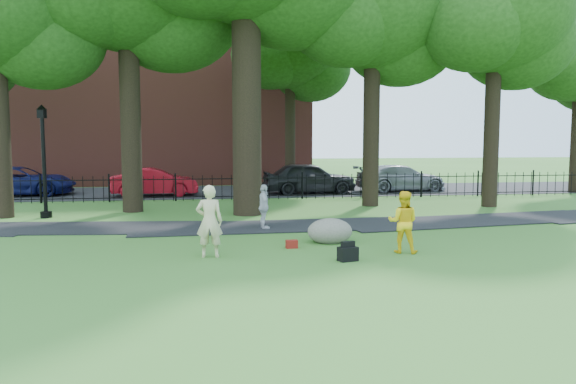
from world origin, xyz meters
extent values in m
plane|color=#366624|center=(0.00, 0.00, 0.00)|extent=(120.00, 120.00, 0.00)
cube|color=black|center=(1.00, 3.90, 0.00)|extent=(36.07, 3.85, 0.03)
cube|color=black|center=(0.00, 16.00, 0.00)|extent=(80.00, 7.00, 0.02)
cube|color=black|center=(0.00, 12.00, 1.02)|extent=(44.00, 0.04, 0.04)
cube|color=black|center=(0.00, 12.00, 0.18)|extent=(44.00, 0.04, 0.04)
cube|color=brown|center=(-4.00, 24.00, 6.00)|extent=(18.00, 8.00, 12.00)
cylinder|color=black|center=(0.00, 7.00, 5.25)|extent=(1.10, 1.10, 10.50)
cylinder|color=black|center=(-9.00, 7.50, 3.85)|extent=(0.60, 0.60, 7.70)
ellipsoid|color=#19390F|center=(-7.65, 8.25, 6.82)|extent=(4.80, 4.80, 4.08)
cylinder|color=black|center=(-4.50, 8.50, 4.55)|extent=(0.80, 0.80, 9.10)
ellipsoid|color=#19390F|center=(-2.88, 9.40, 8.06)|extent=(5.76, 5.76, 4.90)
cylinder|color=black|center=(5.50, 9.00, 4.20)|extent=(0.70, 0.70, 8.40)
ellipsoid|color=#19390F|center=(5.50, 9.00, 8.64)|extent=(6.60, 6.60, 5.61)
ellipsoid|color=#19390F|center=(6.98, 9.82, 7.44)|extent=(5.28, 5.28, 4.49)
ellipsoid|color=#19390F|center=(4.18, 8.34, 7.92)|extent=(4.95, 4.95, 4.21)
cylinder|color=black|center=(10.50, 8.00, 4.02)|extent=(0.64, 0.64, 8.05)
ellipsoid|color=#19390F|center=(10.50, 8.00, 8.28)|extent=(6.20, 6.20, 5.27)
ellipsoid|color=#19390F|center=(11.89, 8.78, 7.13)|extent=(4.96, 4.96, 4.22)
ellipsoid|color=#19390F|center=(9.26, 7.38, 7.59)|extent=(4.65, 4.65, 3.95)
imported|color=beige|center=(-1.49, -0.54, 0.91)|extent=(0.69, 0.48, 1.82)
imported|color=yellow|center=(3.49, -0.72, 0.81)|extent=(0.96, 0.87, 1.61)
imported|color=silver|center=(0.29, 3.47, 0.73)|extent=(0.45, 0.89, 1.47)
ellipsoid|color=slate|center=(1.92, 0.94, 0.38)|extent=(1.47, 1.22, 0.75)
cylinder|color=black|center=(-7.49, 7.22, 1.84)|extent=(0.14, 0.14, 3.68)
cylinder|color=black|center=(-7.49, 7.22, 0.11)|extent=(0.41, 0.41, 0.23)
cube|color=black|center=(-7.49, 7.22, 3.85)|extent=(0.30, 0.30, 0.34)
cone|color=black|center=(-7.49, 7.22, 4.08)|extent=(0.37, 0.37, 0.18)
cube|color=black|center=(1.84, -1.46, 0.17)|extent=(0.52, 0.40, 0.34)
cube|color=maroon|center=(0.72, 0.28, 0.11)|extent=(0.32, 0.21, 0.22)
imported|color=maroon|center=(-4.17, 14.35, 0.71)|extent=(4.39, 1.74, 1.42)
imported|color=#0E1348|center=(-10.93, 15.50, 0.74)|extent=(5.34, 2.51, 1.48)
imported|color=black|center=(3.79, 14.47, 0.83)|extent=(4.96, 2.19, 1.66)
imported|color=gray|center=(9.00, 14.98, 0.72)|extent=(5.17, 2.56, 1.44)
camera|label=1|loc=(-1.52, -14.53, 3.03)|focal=35.00mm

